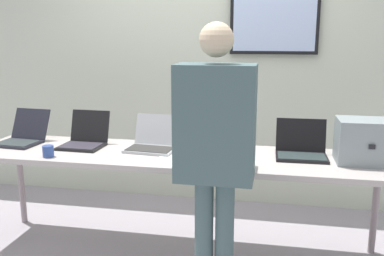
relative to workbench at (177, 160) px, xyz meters
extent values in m
cube|color=#9E979E|center=(0.00, 0.00, -0.75)|extent=(8.00, 8.00, 0.04)
cube|color=beige|center=(0.00, 1.13, 0.58)|extent=(8.00, 0.06, 2.61)
cube|color=black|center=(0.66, 1.08, 1.02)|extent=(0.79, 0.05, 0.56)
cube|color=#B3C9ED|center=(0.66, 1.06, 1.02)|extent=(0.73, 0.02, 0.50)
cube|color=#B4ABA6|center=(0.00, 0.00, 0.03)|extent=(3.13, 0.70, 0.04)
cylinder|color=gray|center=(-1.46, 0.25, -0.36)|extent=(0.05, 0.05, 0.74)
cylinder|color=gray|center=(1.46, 0.25, -0.36)|extent=(0.05, 0.05, 0.74)
cube|color=gray|center=(1.31, 0.03, 0.20)|extent=(0.40, 0.28, 0.30)
cube|color=black|center=(1.31, -0.12, 0.20)|extent=(0.04, 0.01, 0.03)
cube|color=#21212B|center=(-1.31, 0.02, 0.06)|extent=(0.34, 0.29, 0.02)
cube|color=#2B3334|center=(-1.31, 0.01, 0.07)|extent=(0.31, 0.24, 0.00)
cube|color=#21212B|center=(-1.29, 0.20, 0.19)|extent=(0.33, 0.14, 0.24)
cube|color=white|center=(-1.29, 0.20, 0.19)|extent=(0.30, 0.12, 0.21)
cube|color=black|center=(-0.77, 0.03, 0.06)|extent=(0.33, 0.27, 0.02)
cube|color=#302B36|center=(-0.77, 0.02, 0.07)|extent=(0.30, 0.22, 0.00)
cube|color=black|center=(-0.76, 0.19, 0.19)|extent=(0.32, 0.09, 0.24)
cube|color=#19272D|center=(-0.76, 0.20, 0.19)|extent=(0.29, 0.08, 0.22)
cube|color=#AEAFB3|center=(-0.22, 0.04, 0.06)|extent=(0.38, 0.28, 0.02)
cube|color=#2F2F2D|center=(-0.22, 0.03, 0.07)|extent=(0.35, 0.22, 0.00)
cube|color=#AEAFB3|center=(-0.20, 0.20, 0.18)|extent=(0.37, 0.12, 0.23)
cube|color=black|center=(-0.20, 0.20, 0.18)|extent=(0.34, 0.10, 0.20)
cube|color=#ACB5B9|center=(0.31, 0.04, 0.06)|extent=(0.33, 0.26, 0.02)
cube|color=#2E2836|center=(0.31, 0.03, 0.07)|extent=(0.30, 0.21, 0.00)
cube|color=#ACB5B9|center=(0.32, 0.20, 0.19)|extent=(0.33, 0.08, 0.24)
cube|color=#AECEE4|center=(0.32, 0.20, 0.19)|extent=(0.30, 0.07, 0.21)
cube|color=black|center=(0.89, 0.04, 0.06)|extent=(0.36, 0.25, 0.02)
cube|color=#263132|center=(0.89, 0.03, 0.07)|extent=(0.33, 0.20, 0.00)
cube|color=black|center=(0.89, 0.19, 0.19)|extent=(0.36, 0.06, 0.24)
cube|color=white|center=(0.89, 0.19, 0.19)|extent=(0.33, 0.05, 0.21)
cylinder|color=#476063|center=(0.30, -0.63, -0.32)|extent=(0.11, 0.11, 0.83)
cylinder|color=#476063|center=(0.43, -0.63, -0.32)|extent=(0.11, 0.11, 0.83)
cube|color=#476063|center=(0.36, -0.63, 0.42)|extent=(0.44, 0.26, 0.65)
sphere|color=beige|center=(0.36, -0.63, 0.88)|extent=(0.19, 0.19, 0.19)
cylinder|color=#476063|center=(0.20, -0.34, 0.15)|extent=(0.07, 0.32, 0.07)
cylinder|color=#476063|center=(0.53, -0.34, 0.15)|extent=(0.07, 0.32, 0.07)
cylinder|color=#314A92|center=(-0.89, -0.25, 0.09)|extent=(0.08, 0.08, 0.08)
cube|color=white|center=(0.01, -0.17, 0.05)|extent=(0.25, 0.32, 0.00)
camera|label=1|loc=(0.66, -2.91, 0.90)|focal=39.32mm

